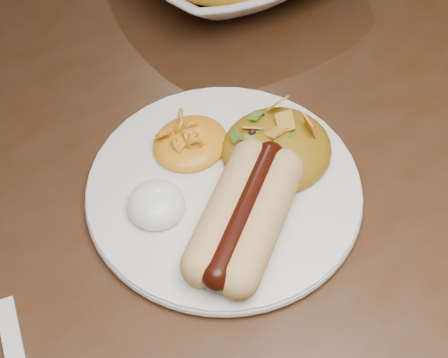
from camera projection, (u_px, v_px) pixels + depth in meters
table at (97, 188)px, 0.76m from camera, size 1.60×0.90×0.75m
plate at (224, 190)px, 0.63m from camera, size 0.28×0.28×0.01m
hotdog at (245, 214)px, 0.58m from camera, size 0.13×0.12×0.04m
mac_and_cheese at (190, 136)px, 0.64m from camera, size 0.09×0.08×0.03m
sour_cream at (155, 200)px, 0.60m from camera, size 0.05×0.05×0.03m
taco_salad at (277, 142)px, 0.63m from camera, size 0.11×0.10×0.05m
fork at (15, 353)px, 0.54m from camera, size 0.06×0.14×0.00m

